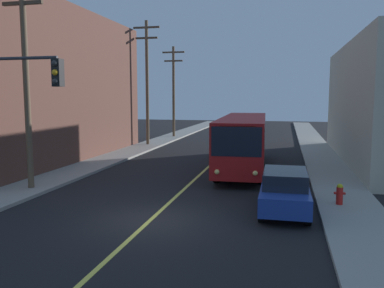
# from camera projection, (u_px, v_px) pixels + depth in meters

# --- Properties ---
(ground_plane) EXTENTS (120.00, 120.00, 0.00)m
(ground_plane) POSITION_uv_depth(u_px,v_px,m) (150.00, 221.00, 14.45)
(ground_plane) COLOR black
(sidewalk_left) EXTENTS (2.50, 90.00, 0.15)m
(sidewalk_left) POSITION_uv_depth(u_px,v_px,m) (94.00, 165.00, 25.74)
(sidewalk_left) COLOR gray
(sidewalk_left) RESTS_ON ground
(sidewalk_right) EXTENTS (2.50, 90.00, 0.15)m
(sidewalk_right) POSITION_uv_depth(u_px,v_px,m) (331.00, 175.00, 22.49)
(sidewalk_right) COLOR gray
(sidewalk_right) RESTS_ON ground
(lane_stripe_center) EXTENTS (0.16, 60.00, 0.01)m
(lane_stripe_center) POSITION_uv_depth(u_px,v_px,m) (218.00, 158.00, 28.96)
(lane_stripe_center) COLOR #D8CC4C
(lane_stripe_center) RESTS_ON ground
(building_left_brick) EXTENTS (10.00, 20.03, 10.24)m
(building_left_brick) POSITION_uv_depth(u_px,v_px,m) (18.00, 86.00, 27.85)
(building_left_brick) COLOR brown
(building_left_brick) RESTS_ON ground
(city_bus) EXTENTS (3.08, 12.24, 3.20)m
(city_bus) POSITION_uv_depth(u_px,v_px,m) (243.00, 140.00, 24.53)
(city_bus) COLOR maroon
(city_bus) RESTS_ON ground
(parked_car_blue) EXTENTS (1.84, 4.41, 1.62)m
(parked_car_blue) POSITION_uv_depth(u_px,v_px,m) (285.00, 190.00, 15.47)
(parked_car_blue) COLOR navy
(parked_car_blue) RESTS_ON ground
(utility_pole_near) EXTENTS (2.40, 0.28, 9.96)m
(utility_pole_near) POSITION_uv_depth(u_px,v_px,m) (26.00, 70.00, 18.38)
(utility_pole_near) COLOR brown
(utility_pole_near) RESTS_ON sidewalk_left
(utility_pole_mid) EXTENTS (2.40, 0.28, 10.87)m
(utility_pole_mid) POSITION_uv_depth(u_px,v_px,m) (147.00, 77.00, 35.52)
(utility_pole_mid) COLOR brown
(utility_pole_mid) RESTS_ON sidewalk_left
(utility_pole_far) EXTENTS (2.40, 0.28, 9.52)m
(utility_pole_far) POSITION_uv_depth(u_px,v_px,m) (174.00, 87.00, 42.88)
(utility_pole_far) COLOR brown
(utility_pole_far) RESTS_ON sidewalk_left
(traffic_signal_left_corner) EXTENTS (3.75, 0.48, 6.00)m
(traffic_signal_left_corner) POSITION_uv_depth(u_px,v_px,m) (12.00, 100.00, 15.12)
(traffic_signal_left_corner) COLOR #2D2D33
(traffic_signal_left_corner) RESTS_ON sidewalk_left
(fire_hydrant) EXTENTS (0.44, 0.26, 0.84)m
(fire_hydrant) POSITION_uv_depth(u_px,v_px,m) (340.00, 194.00, 16.02)
(fire_hydrant) COLOR red
(fire_hydrant) RESTS_ON sidewalk_right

